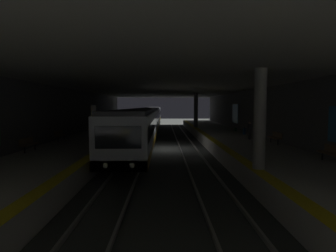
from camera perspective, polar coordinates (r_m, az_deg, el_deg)
name	(u,v)px	position (r m, az deg, el deg)	size (l,w,h in m)	color
ground_plane	(164,149)	(25.15, -0.88, -4.80)	(120.00, 120.00, 0.00)	#383A38
track_left	(188,148)	(25.24, 4.14, -4.59)	(60.00, 1.53, 0.16)	gray
track_right	(140,148)	(25.24, -5.90, -4.60)	(60.00, 1.53, 0.16)	gray
platform_left	(235,143)	(25.92, 13.78, -3.48)	(60.00, 5.30, 1.06)	beige
platform_right	(92,144)	(25.92, -15.54, -3.51)	(60.00, 5.30, 1.06)	beige
wall_left	(268,118)	(26.61, 19.92, 1.51)	(60.00, 0.56, 5.60)	slate
wall_right	(59,118)	(26.60, -21.70, 1.46)	(60.00, 0.56, 5.60)	slate
ceiling_slab	(164,85)	(24.92, -0.89, 8.50)	(60.00, 19.40, 0.40)	#ADAAA3
pillar_near	(260,119)	(13.15, 18.46, 1.36)	(0.56, 0.56, 4.55)	gray
pillar_far	(196,110)	(37.43, 5.79, 3.24)	(0.56, 0.56, 4.55)	gray
metro_train	(149,119)	(41.03, -3.96, 1.52)	(55.49, 2.83, 3.49)	#B7BCC6
bench_left_mid	(332,152)	(16.30, 30.82, -4.70)	(1.70, 0.47, 0.86)	#262628
bench_left_far	(275,137)	(22.58, 21.35, -2.08)	(1.70, 0.47, 0.86)	#262628
bench_right_near	(28,143)	(19.48, -26.90, -3.20)	(1.70, 0.47, 0.86)	#262628
bench_right_mid	(60,135)	(24.31, -21.44, -1.66)	(1.70, 0.47, 0.86)	#262628
bench_right_far	(103,123)	(40.01, -13.20, 0.70)	(1.70, 0.47, 0.86)	#262628
person_waiting_near	(249,130)	(24.57, 16.51, -0.78)	(0.60, 0.22, 1.54)	#313131
person_walking_mid	(100,123)	(32.93, -13.83, 0.56)	(0.60, 0.22, 1.60)	#3D3D3D
person_standing_far	(113,122)	(36.03, -11.33, 0.84)	(0.60, 0.22, 1.54)	#383838
suitcase_rolling	(244,131)	(28.84, 15.49, -1.02)	(0.39, 0.20, 0.97)	navy
backpack_on_floor	(236,129)	(32.38, 13.80, -0.68)	(0.30, 0.20, 0.40)	#1E512D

